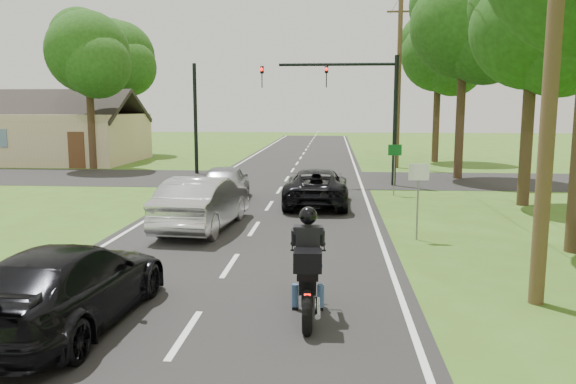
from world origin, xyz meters
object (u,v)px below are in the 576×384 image
at_px(dark_car_behind, 68,285).
at_px(sign_white, 418,183).
at_px(motorcycle_rider, 308,274).
at_px(utility_pole_near, 555,24).
at_px(dark_suv, 317,187).
at_px(silver_sedan, 203,203).
at_px(traffic_signal, 355,97).
at_px(silver_suv, 225,183).
at_px(sign_green, 395,157).
at_px(utility_pole_far, 399,83).

relative_size(dark_car_behind, sign_white, 2.26).
distance_m(motorcycle_rider, utility_pole_near, 6.14).
relative_size(dark_suv, silver_sedan, 1.02).
distance_m(dark_suv, sign_white, 6.22).
bearing_deg(dark_car_behind, utility_pole_near, -165.11).
bearing_deg(sign_white, silver_sedan, 171.41).
relative_size(traffic_signal, utility_pole_near, 0.64).
distance_m(dark_car_behind, sign_white, 9.58).
bearing_deg(traffic_signal, silver_suv, -135.83).
bearing_deg(traffic_signal, dark_suv, -105.77).
relative_size(sign_white, sign_green, 1.00).
bearing_deg(dark_suv, silver_sedan, 53.63).
bearing_deg(traffic_signal, utility_pole_far, 70.32).
xyz_separation_m(silver_sedan, utility_pole_far, (7.74, 18.08, 4.28)).
bearing_deg(motorcycle_rider, utility_pole_far, 78.23).
bearing_deg(silver_suv, sign_white, 133.05).
xyz_separation_m(dark_suv, utility_pole_far, (4.45, 13.61, 4.38)).
relative_size(silver_sedan, sign_white, 2.27).
relative_size(silver_sedan, utility_pole_far, 0.48).
relative_size(dark_suv, sign_white, 2.33).
height_order(silver_suv, sign_green, sign_green).
bearing_deg(sign_white, dark_suv, 118.60).
height_order(utility_pole_near, utility_pole_far, same).
bearing_deg(silver_sedan, silver_suv, -81.65).
relative_size(silver_suv, utility_pole_far, 0.43).
distance_m(utility_pole_near, sign_green, 13.50).
relative_size(utility_pole_near, sign_white, 4.71).
bearing_deg(motorcycle_rider, silver_suv, 105.32).
distance_m(silver_suv, utility_pole_near, 14.28).
bearing_deg(dark_suv, silver_suv, -9.14).
bearing_deg(traffic_signal, utility_pole_near, -79.86).
bearing_deg(silver_suv, dark_car_behind, 84.66).
distance_m(dark_suv, sign_green, 4.18).
bearing_deg(traffic_signal, silver_sedan, -115.82).
height_order(silver_sedan, dark_car_behind, silver_sedan).
height_order(dark_car_behind, traffic_signal, traffic_signal).
relative_size(dark_suv, silver_suv, 1.16).
height_order(silver_suv, dark_car_behind, silver_suv).
xyz_separation_m(motorcycle_rider, utility_pole_near, (4.25, 1.08, 4.30)).
distance_m(silver_suv, sign_green, 7.09).
bearing_deg(dark_suv, utility_pole_far, -108.06).
relative_size(utility_pole_near, sign_green, 4.71).
xyz_separation_m(silver_sedan, traffic_signal, (4.87, 10.07, 3.33)).
height_order(dark_suv, silver_sedan, silver_sedan).
xyz_separation_m(dark_suv, silver_suv, (-3.59, 0.58, 0.04)).
bearing_deg(dark_suv, sign_white, 118.62).
relative_size(dark_suv, utility_pole_near, 0.49).
relative_size(motorcycle_rider, sign_white, 1.08).
distance_m(silver_sedan, dark_car_behind, 7.72).
distance_m(silver_suv, utility_pole_far, 15.92).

